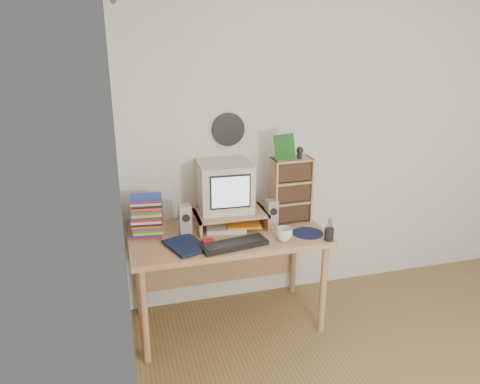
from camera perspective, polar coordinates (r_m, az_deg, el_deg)
back_wall at (r=3.90m, az=11.96°, el=5.65°), size 3.50×0.00×3.50m
left_wall at (r=1.84m, az=-13.27°, el=-10.13°), size 0.00×3.50×3.50m
curtain at (r=2.31m, az=-12.70°, el=-6.52°), size 0.00×2.20×2.20m
wall_disc at (r=3.52m, az=-1.43°, el=7.62°), size 0.25×0.02×0.25m
desk at (r=3.49m, az=-1.76°, el=-6.63°), size 1.40×0.70×0.75m
monitor_riser at (r=3.44m, az=-1.14°, el=-2.85°), size 0.52×0.30×0.12m
crt_monitor at (r=3.41m, az=-1.75°, el=0.58°), size 0.39×0.39×0.35m
speaker_left at (r=3.33m, az=-6.70°, el=-3.42°), size 0.08×0.08×0.22m
speaker_right at (r=3.45m, az=3.89°, el=-2.64°), size 0.08×0.08×0.21m
keyboard at (r=3.17m, az=-0.70°, el=-6.42°), size 0.47×0.22×0.03m
dvd_stack at (r=3.35m, az=-11.25°, el=-2.86°), size 0.22×0.17×0.30m
cd_rack at (r=3.52m, az=6.23°, el=0.22°), size 0.30×0.16×0.49m
mug at (r=3.26m, az=5.39°, el=-5.15°), size 0.12×0.12×0.09m
diary at (r=3.13m, az=-8.39°, el=-6.74°), size 0.32×0.28×0.05m
mousepad at (r=3.40m, az=8.25°, el=-4.99°), size 0.25×0.25×0.00m
pen_cup at (r=3.30m, az=10.83°, el=-4.79°), size 0.07×0.07×0.13m
papers at (r=3.45m, az=-0.93°, el=-4.15°), size 0.31×0.25×0.04m
red_box at (r=3.19m, az=-3.91°, el=-6.16°), size 0.09×0.06×0.04m
game_box at (r=3.39m, az=5.45°, el=5.45°), size 0.15×0.07×0.19m
webcam at (r=3.44m, az=7.30°, el=4.77°), size 0.05×0.05×0.09m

